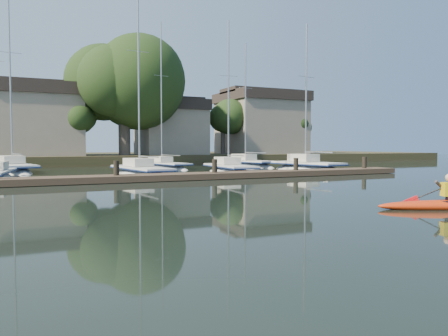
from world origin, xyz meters
name	(u,v)px	position (x,y,z in m)	size (l,w,h in m)	color
ground	(312,214)	(0.00, 0.00, 0.00)	(160.00, 160.00, 0.00)	black
dock	(168,177)	(0.00, 14.00, 0.20)	(34.00, 2.00, 1.80)	#4B352A
sailboat_2	(141,178)	(-0.43, 18.68, -0.18)	(3.05, 8.91, 14.46)	silver
sailboat_3	(229,175)	(6.33, 18.79, -0.19)	(2.54, 7.91, 12.56)	silver
sailboat_4	(307,173)	(13.37, 18.75, -0.22)	(3.61, 8.11, 13.32)	silver
sailboat_5	(13,175)	(-8.37, 26.28, -0.19)	(3.97, 9.67, 15.60)	silver
sailboat_6	(163,170)	(3.67, 26.90, -0.16)	(3.45, 9.05, 14.08)	silver
sailboat_7	(247,169)	(11.81, 26.33, -0.19)	(3.60, 8.35, 13.06)	silver
shore	(111,135)	(1.61, 40.29, 3.23)	(90.00, 25.25, 12.75)	#292F17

